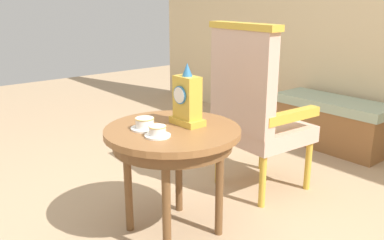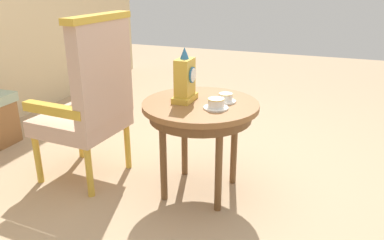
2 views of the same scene
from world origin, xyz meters
name	(u,v)px [view 1 (image 1 of 2)]	position (x,y,z in m)	size (l,w,h in m)	color
ground_plane	(179,237)	(0.00, 0.00, 0.00)	(10.00, 10.00, 0.00)	tan
side_table	(173,141)	(-0.06, 0.01, 0.55)	(0.73, 0.73, 0.62)	brown
teacup_left	(145,124)	(-0.14, -0.11, 0.65)	(0.15, 0.15, 0.06)	white
teacup_right	(158,132)	(0.00, -0.13, 0.65)	(0.13, 0.13, 0.06)	white
mantel_clock	(187,100)	(-0.07, 0.12, 0.76)	(0.19, 0.11, 0.34)	gold
armchair	(254,107)	(-0.15, 0.76, 0.59)	(0.58, 0.57, 1.14)	#CCA893
window_bench	(332,123)	(-0.29, 1.95, 0.22)	(0.99, 0.40, 0.44)	#9EB299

